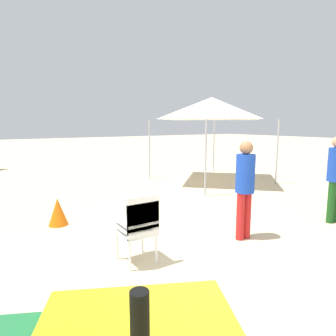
{
  "coord_description": "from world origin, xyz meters",
  "views": [
    {
      "loc": [
        -2.53,
        -2.56,
        1.99
      ],
      "look_at": [
        1.19,
        3.09,
        0.97
      ],
      "focal_mm": 31.53,
      "sensor_mm": 36.0,
      "label": 1
    }
  ],
  "objects_px": {
    "stacked_plastic_chairs": "(139,223)",
    "lifeguard_near_center": "(336,173)",
    "popup_canopy": "(211,109)",
    "traffic_cone_near": "(58,212)",
    "lifeguard_near_left": "(245,183)"
  },
  "relations": [
    {
      "from": "stacked_plastic_chairs",
      "to": "popup_canopy",
      "type": "bearing_deg",
      "value": 39.75
    },
    {
      "from": "popup_canopy",
      "to": "stacked_plastic_chairs",
      "type": "bearing_deg",
      "value": -140.25
    },
    {
      "from": "popup_canopy",
      "to": "traffic_cone_near",
      "type": "distance_m",
      "value": 6.23
    },
    {
      "from": "stacked_plastic_chairs",
      "to": "lifeguard_near_center",
      "type": "distance_m",
      "value": 4.19
    },
    {
      "from": "lifeguard_near_left",
      "to": "lifeguard_near_center",
      "type": "relative_size",
      "value": 0.97
    },
    {
      "from": "popup_canopy",
      "to": "traffic_cone_near",
      "type": "xyz_separation_m",
      "value": [
        -5.54,
        -1.79,
        -2.22
      ]
    },
    {
      "from": "lifeguard_near_left",
      "to": "traffic_cone_near",
      "type": "xyz_separation_m",
      "value": [
        -2.53,
        2.5,
        -0.71
      ]
    },
    {
      "from": "popup_canopy",
      "to": "lifeguard_near_left",
      "type": "bearing_deg",
      "value": -125.14
    },
    {
      "from": "stacked_plastic_chairs",
      "to": "lifeguard_near_center",
      "type": "bearing_deg",
      "value": -7.44
    },
    {
      "from": "stacked_plastic_chairs",
      "to": "lifeguard_near_center",
      "type": "relative_size",
      "value": 0.58
    },
    {
      "from": "lifeguard_near_center",
      "to": "lifeguard_near_left",
      "type": "bearing_deg",
      "value": 169.89
    },
    {
      "from": "lifeguard_near_center",
      "to": "popup_canopy",
      "type": "distance_m",
      "value": 4.97
    },
    {
      "from": "stacked_plastic_chairs",
      "to": "traffic_cone_near",
      "type": "xyz_separation_m",
      "value": [
        -0.57,
        2.35,
        -0.33
      ]
    },
    {
      "from": "stacked_plastic_chairs",
      "to": "lifeguard_near_center",
      "type": "height_order",
      "value": "lifeguard_near_center"
    },
    {
      "from": "lifeguard_near_left",
      "to": "popup_canopy",
      "type": "bearing_deg",
      "value": 54.86
    }
  ]
}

